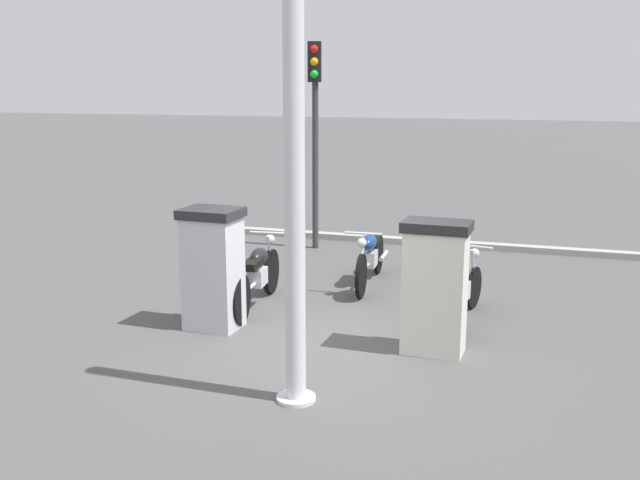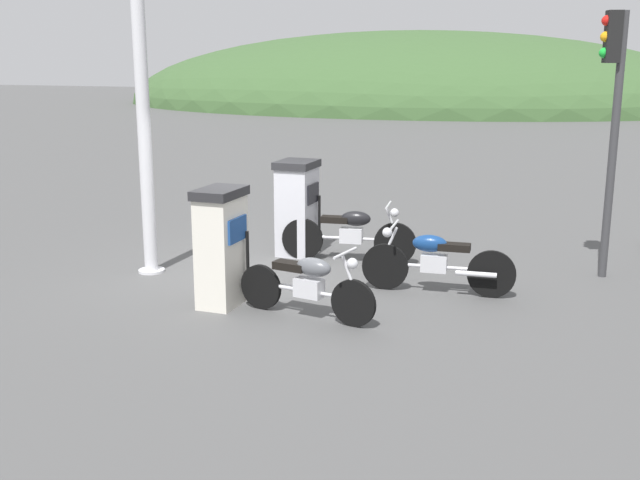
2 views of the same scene
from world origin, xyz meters
name	(u,v)px [view 2 (image 2 of 2)]	position (x,y,z in m)	size (l,w,h in m)	color
ground_plane	(261,276)	(0.00, 0.00, 0.00)	(120.00, 120.00, 0.00)	#4C4C4C
fuel_pump_near	(222,246)	(0.06, -1.42, 0.80)	(0.57, 0.79, 1.58)	silver
fuel_pump_far	(297,207)	(0.06, 1.43, 0.80)	(0.66, 0.74, 1.57)	silver
motorcycle_near_pump	(308,283)	(1.31, -1.55, 0.46)	(1.94, 0.68, 0.94)	black
motorcycle_far_pump	(350,234)	(1.03, 1.23, 0.47)	(2.18, 0.56, 0.98)	black
motorcycle_extra	(435,260)	(2.64, 0.00, 0.48)	(2.14, 0.56, 0.97)	black
roadside_traffic_light	(612,100)	(4.81, 1.63, 2.63)	(0.40, 0.28, 3.87)	#38383A
canopy_support_pole	(145,147)	(-1.69, -0.34, 1.93)	(0.40, 0.40, 4.02)	silver
distant_hill_main	(412,104)	(-6.74, 41.73, 0.00)	(39.98, 27.20, 9.63)	#38562D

